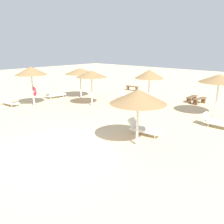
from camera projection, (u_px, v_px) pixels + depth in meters
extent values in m
plane|color=beige|center=(67.00, 151.00, 10.41)|extent=(80.00, 80.00, 0.00)
cylinder|color=silver|center=(217.00, 99.00, 15.20)|extent=(0.12, 0.12, 2.40)
cone|color=olive|center=(219.00, 78.00, 14.82)|extent=(2.55, 2.55, 0.53)
cylinder|color=silver|center=(33.00, 90.00, 17.77)|extent=(0.12, 0.12, 2.57)
cone|color=olive|center=(31.00, 71.00, 17.36)|extent=(2.38, 2.38, 0.61)
torus|color=red|center=(34.00, 91.00, 17.64)|extent=(0.71, 0.28, 0.70)
cylinder|color=silver|center=(149.00, 91.00, 18.25)|extent=(0.12, 0.12, 2.25)
cone|color=olive|center=(150.00, 74.00, 17.88)|extent=(2.27, 2.27, 0.68)
cylinder|color=silver|center=(137.00, 124.00, 10.79)|extent=(0.12, 0.12, 2.14)
cone|color=olive|center=(138.00, 96.00, 10.44)|extent=(2.61, 2.61, 0.64)
cylinder|color=silver|center=(81.00, 85.00, 20.93)|extent=(0.12, 0.12, 2.26)
cone|color=olive|center=(80.00, 71.00, 20.58)|extent=(2.74, 2.74, 0.52)
cylinder|color=silver|center=(92.00, 91.00, 17.98)|extent=(0.12, 0.12, 2.37)
cone|color=olive|center=(91.00, 74.00, 17.62)|extent=(2.36, 2.36, 0.49)
cube|color=silver|center=(221.00, 124.00, 13.26)|extent=(1.72, 0.68, 0.12)
cube|color=silver|center=(207.00, 116.00, 13.69)|extent=(0.43, 0.65, 0.47)
cylinder|color=silver|center=(208.00, 125.00, 13.53)|extent=(0.06, 0.06, 0.22)
cylinder|color=silver|center=(211.00, 123.00, 13.85)|extent=(0.06, 0.06, 0.22)
cube|color=silver|center=(10.00, 102.00, 18.34)|extent=(1.76, 0.82, 0.12)
cube|color=silver|center=(15.00, 100.00, 17.82)|extent=(0.52, 0.69, 0.44)
cylinder|color=silver|center=(17.00, 105.00, 18.22)|extent=(0.06, 0.06, 0.22)
cylinder|color=silver|center=(11.00, 106.00, 17.88)|extent=(0.06, 0.06, 0.22)
cylinder|color=silver|center=(8.00, 103.00, 18.90)|extent=(0.06, 0.06, 0.22)
cylinder|color=silver|center=(3.00, 104.00, 18.56)|extent=(0.06, 0.06, 0.22)
cube|color=silver|center=(130.00, 98.00, 19.89)|extent=(1.76, 0.84, 0.12)
cube|color=silver|center=(123.00, 94.00, 20.27)|extent=(0.52, 0.69, 0.45)
cylinder|color=silver|center=(123.00, 99.00, 20.10)|extent=(0.06, 0.06, 0.22)
cylinder|color=silver|center=(126.00, 98.00, 20.44)|extent=(0.06, 0.06, 0.22)
cylinder|color=silver|center=(135.00, 101.00, 19.42)|extent=(0.06, 0.06, 0.22)
cylinder|color=silver|center=(138.00, 100.00, 19.77)|extent=(0.06, 0.06, 0.22)
cube|color=silver|center=(146.00, 130.00, 12.22)|extent=(1.78, 0.89, 0.12)
cube|color=silver|center=(133.00, 122.00, 12.57)|extent=(0.49, 0.69, 0.49)
cylinder|color=silver|center=(134.00, 132.00, 12.41)|extent=(0.06, 0.06, 0.22)
cylinder|color=silver|center=(138.00, 130.00, 12.76)|extent=(0.06, 0.06, 0.22)
cylinder|color=silver|center=(155.00, 137.00, 11.76)|extent=(0.06, 0.06, 0.22)
cylinder|color=silver|center=(158.00, 134.00, 12.12)|extent=(0.06, 0.06, 0.22)
cube|color=silver|center=(56.00, 95.00, 21.16)|extent=(0.98, 1.80, 0.12)
cube|color=silver|center=(47.00, 93.00, 20.65)|extent=(0.72, 0.58, 0.43)
cylinder|color=silver|center=(51.00, 98.00, 20.70)|extent=(0.06, 0.06, 0.22)
cylinder|color=silver|center=(49.00, 97.00, 21.04)|extent=(0.06, 0.06, 0.22)
cylinder|color=silver|center=(63.00, 96.00, 21.37)|extent=(0.06, 0.06, 0.22)
cylinder|color=silver|center=(61.00, 95.00, 21.71)|extent=(0.06, 0.06, 0.22)
cube|color=brown|center=(132.00, 86.00, 24.54)|extent=(1.53, 0.52, 0.08)
cube|color=brown|center=(128.00, 88.00, 24.93)|extent=(0.15, 0.37, 0.41)
cube|color=brown|center=(137.00, 89.00, 24.28)|extent=(0.15, 0.37, 0.41)
cube|color=brown|center=(192.00, 97.00, 19.53)|extent=(0.44, 1.51, 0.08)
cube|color=brown|center=(189.00, 101.00, 19.20)|extent=(0.36, 0.13, 0.41)
cube|color=brown|center=(194.00, 98.00, 20.00)|extent=(0.36, 0.13, 0.41)
cube|color=brown|center=(200.00, 99.00, 18.82)|extent=(0.68, 1.55, 0.08)
cube|color=brown|center=(195.00, 102.00, 18.58)|extent=(0.38, 0.19, 0.41)
cube|color=brown|center=(203.00, 101.00, 19.20)|extent=(0.38, 0.19, 0.41)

